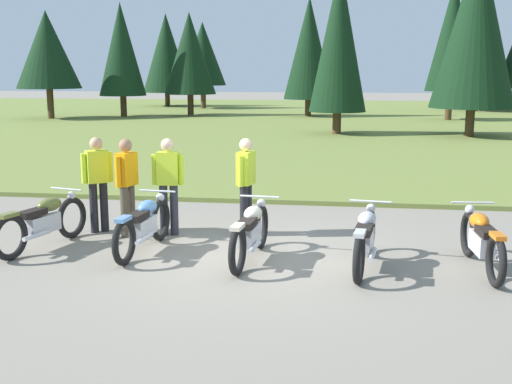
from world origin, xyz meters
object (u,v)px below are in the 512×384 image
object	(u,v)px
motorcycle_orange	(482,240)
rider_in_hivis_vest	(127,181)
motorcycle_silver	(365,238)
rider_checking_bike	(246,180)
rider_with_back_turned	(98,179)
motorcycle_sky_blue	(144,225)
rider_near_row_end	(168,181)
motorcycle_cream	(250,232)
motorcycle_olive	(43,221)

from	to	relation	value
motorcycle_orange	rider_in_hivis_vest	world-z (taller)	rider_in_hivis_vest
motorcycle_silver	rider_checking_bike	world-z (taller)	rider_checking_bike
motorcycle_silver	rider_in_hivis_vest	bearing A→B (deg)	162.43
motorcycle_orange	rider_checking_bike	size ratio (longest dim) A/B	1.26
motorcycle_orange	rider_in_hivis_vest	distance (m)	5.72
rider_with_back_turned	motorcycle_orange	bearing A→B (deg)	-12.14
motorcycle_sky_blue	rider_near_row_end	distance (m)	1.19
rider_with_back_turned	rider_checking_bike	world-z (taller)	same
motorcycle_sky_blue	motorcycle_cream	size ratio (longest dim) A/B	1.00
motorcycle_orange	motorcycle_silver	bearing A→B (deg)	-175.66
motorcycle_olive	rider_near_row_end	xyz separation A→B (m)	(1.75, 1.10, 0.51)
motorcycle_orange	rider_with_back_turned	world-z (taller)	rider_with_back_turned
motorcycle_olive	rider_in_hivis_vest	size ratio (longest dim) A/B	1.23
rider_near_row_end	rider_in_hivis_vest	world-z (taller)	same
motorcycle_sky_blue	rider_with_back_turned	size ratio (longest dim) A/B	1.26
rider_with_back_turned	rider_checking_bike	distance (m)	2.58
rider_near_row_end	motorcycle_orange	bearing A→B (deg)	-14.86
motorcycle_orange	rider_near_row_end	world-z (taller)	rider_near_row_end
motorcycle_olive	motorcycle_cream	xyz separation A→B (m)	(3.36, -0.20, 0.00)
motorcycle_sky_blue	motorcycle_silver	bearing A→B (deg)	-5.93
motorcycle_cream	motorcycle_orange	bearing A→B (deg)	-0.09
motorcycle_silver	rider_in_hivis_vest	world-z (taller)	rider_in_hivis_vest
rider_in_hivis_vest	rider_checking_bike	bearing A→B (deg)	10.76
motorcycle_olive	rider_in_hivis_vest	bearing A→B (deg)	40.90
motorcycle_cream	motorcycle_silver	world-z (taller)	same
rider_near_row_end	rider_checking_bike	size ratio (longest dim) A/B	1.00
rider_with_back_turned	rider_checking_bike	size ratio (longest dim) A/B	1.00
motorcycle_olive	rider_checking_bike	size ratio (longest dim) A/B	1.23
motorcycle_sky_blue	motorcycle_cream	distance (m)	1.73
motorcycle_cream	motorcycle_orange	world-z (taller)	same
motorcycle_sky_blue	rider_near_row_end	size ratio (longest dim) A/B	1.26
motorcycle_olive	motorcycle_silver	bearing A→B (deg)	-3.68
rider_with_back_turned	rider_near_row_end	distance (m)	1.27
motorcycle_cream	motorcycle_orange	distance (m)	3.30
motorcycle_silver	rider_checking_bike	size ratio (longest dim) A/B	1.25
motorcycle_olive	motorcycle_orange	bearing A→B (deg)	-1.73
motorcycle_olive	rider_checking_bike	xyz separation A→B (m)	(3.05, 1.31, 0.51)
motorcycle_cream	motorcycle_orange	xyz separation A→B (m)	(3.30, -0.01, 0.00)
rider_near_row_end	rider_in_hivis_vest	size ratio (longest dim) A/B	1.00
rider_near_row_end	rider_in_hivis_vest	xyz separation A→B (m)	(-0.67, -0.17, 0.00)
motorcycle_olive	motorcycle_orange	world-z (taller)	same
motorcycle_sky_blue	rider_in_hivis_vest	size ratio (longest dim) A/B	1.26
motorcycle_sky_blue	motorcycle_orange	bearing A→B (deg)	-2.62
motorcycle_olive	motorcycle_sky_blue	bearing A→B (deg)	0.99
motorcycle_sky_blue	rider_near_row_end	world-z (taller)	rider_near_row_end
motorcycle_silver	rider_with_back_turned	size ratio (longest dim) A/B	1.25
motorcycle_olive	rider_with_back_turned	world-z (taller)	rider_with_back_turned
motorcycle_sky_blue	rider_near_row_end	xyz separation A→B (m)	(0.10, 1.07, 0.51)
motorcycle_cream	rider_near_row_end	world-z (taller)	rider_near_row_end
motorcycle_silver	rider_with_back_turned	xyz separation A→B (m)	(-4.56, 1.45, 0.51)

